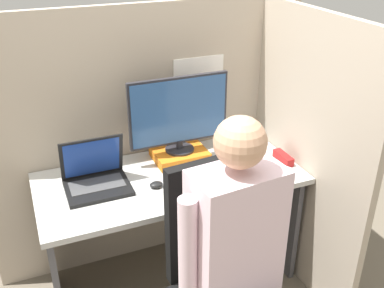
{
  "coord_description": "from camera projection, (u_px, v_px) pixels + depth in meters",
  "views": [
    {
      "loc": [
        -0.67,
        -1.6,
        1.91
      ],
      "look_at": [
        0.06,
        0.16,
        0.96
      ],
      "focal_mm": 42.0,
      "sensor_mm": 36.0,
      "label": 1
    }
  ],
  "objects": [
    {
      "name": "cubicle_panel_back",
      "position": [
        150.0,
        139.0,
        2.6
      ],
      "size": [
        1.87,
        0.05,
        1.54
      ],
      "color": "tan",
      "rests_on": "ground"
    },
    {
      "name": "cubicle_panel_right",
      "position": [
        293.0,
        147.0,
        2.51
      ],
      "size": [
        0.04,
        1.25,
        1.54
      ],
      "color": "tan",
      "rests_on": "ground"
    },
    {
      "name": "desk",
      "position": [
        171.0,
        204.0,
        2.43
      ],
      "size": [
        1.37,
        0.63,
        0.71
      ],
      "color": "#B7B7B2",
      "rests_on": "ground"
    },
    {
      "name": "paper_box",
      "position": [
        180.0,
        154.0,
        2.51
      ],
      "size": [
        0.29,
        0.23,
        0.06
      ],
      "color": "orange",
      "rests_on": "desk"
    },
    {
      "name": "monitor",
      "position": [
        179.0,
        113.0,
        2.39
      ],
      "size": [
        0.55,
        0.16,
        0.42
      ],
      "color": "#232328",
      "rests_on": "paper_box"
    },
    {
      "name": "laptop",
      "position": [
        96.0,
        178.0,
        2.23
      ],
      "size": [
        0.31,
        0.25,
        0.26
      ],
      "color": "black",
      "rests_on": "desk"
    },
    {
      "name": "mouse",
      "position": [
        156.0,
        185.0,
        2.25
      ],
      "size": [
        0.07,
        0.05,
        0.03
      ],
      "color": "black",
      "rests_on": "desk"
    },
    {
      "name": "stapler",
      "position": [
        283.0,
        158.0,
        2.48
      ],
      "size": [
        0.05,
        0.15,
        0.05
      ],
      "color": "#A31919",
      "rests_on": "desk"
    },
    {
      "name": "carrot_toy",
      "position": [
        176.0,
        199.0,
        2.12
      ],
      "size": [
        0.04,
        0.12,
        0.04
      ],
      "color": "orange",
      "rests_on": "desk"
    },
    {
      "name": "office_chair",
      "position": [
        223.0,
        279.0,
        1.92
      ],
      "size": [
        0.53,
        0.57,
        1.04
      ],
      "color": "black",
      "rests_on": "ground"
    },
    {
      "name": "person",
      "position": [
        240.0,
        259.0,
        1.68
      ],
      "size": [
        0.48,
        0.42,
        1.33
      ],
      "color": "#282D4C",
      "rests_on": "ground"
    },
    {
      "name": "coffee_mug",
      "position": [
        241.0,
        142.0,
        2.61
      ],
      "size": [
        0.08,
        0.08,
        0.09
      ],
      "color": "teal",
      "rests_on": "desk"
    }
  ]
}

